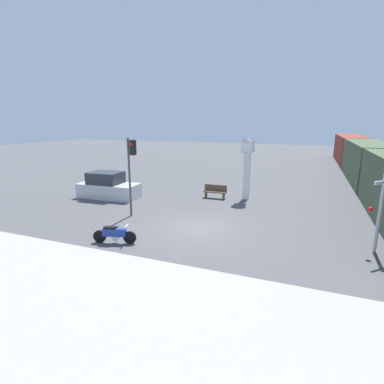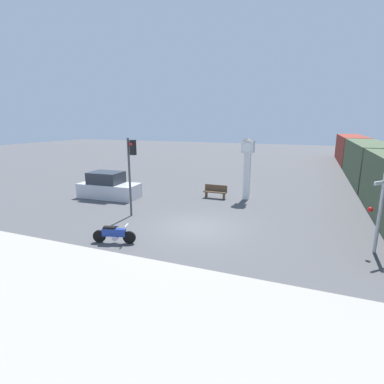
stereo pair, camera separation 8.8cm
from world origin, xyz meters
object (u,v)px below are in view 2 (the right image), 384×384
Objects in this scene: freight_train at (367,161)px; bench at (215,191)px; traffic_light at (131,163)px; railroad_crossing_signal at (380,210)px; motorcycle at (114,234)px; clock_tower at (248,159)px; parked_car at (108,187)px.

freight_train is 15.68m from bench.
traffic_light reaches higher than railroad_crossing_signal.
traffic_light is (-13.84, -16.95, 1.29)m from freight_train.
bench reaches higher than motorcycle.
freight_train is at bearing 51.12° from clock_tower.
motorcycle is 0.45× the size of clock_tower.
railroad_crossing_signal reaches higher than motorcycle.
clock_tower is 0.10× the size of freight_train.
parked_car is (-9.06, -3.12, -2.00)m from clock_tower.
traffic_light is at bearing -40.41° from parked_car.
clock_tower is at bearing 134.83° from railroad_crossing_signal.
railroad_crossing_signal is (-2.07, -17.48, 0.09)m from freight_train.
traffic_light is 11.84m from railroad_crossing_signal.
clock_tower reaches higher than parked_car.
clock_tower reaches higher than bench.
freight_train is 22.59m from parked_car.
traffic_light is (-1.32, 3.63, 2.58)m from motorcycle.
motorcycle is at bearing -163.49° from railroad_crossing_signal.
parked_car is (-3.93, 3.03, -2.23)m from traffic_light.
railroad_crossing_signal reaches higher than parked_car.
motorcycle is 9.40m from bench.
railroad_crossing_signal is 0.76× the size of parked_car.
motorcycle is 0.44× the size of parked_car.
clock_tower is 2.60× the size of bench.
traffic_light is 6.87m from bench.
traffic_light is at bearing 94.09° from motorcycle.
motorcycle is 24.12m from freight_train.
bench is at bearing 63.24° from motorcycle.
traffic_light is 1.33× the size of railroad_crossing_signal.
bench is (-8.68, 6.13, -1.30)m from railroad_crossing_signal.
parked_car is (-7.02, -2.57, 0.26)m from bench.
clock_tower is 9.47m from railroad_crossing_signal.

